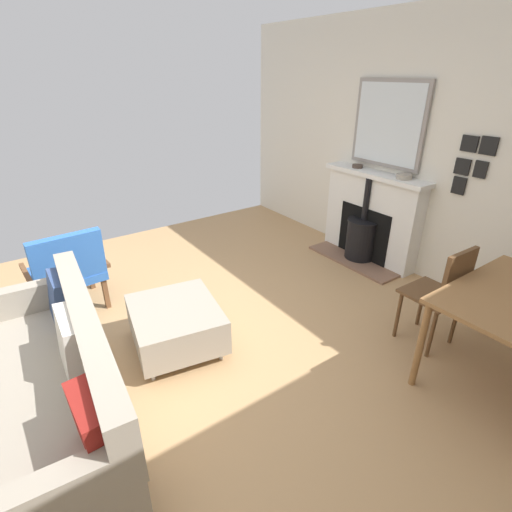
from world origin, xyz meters
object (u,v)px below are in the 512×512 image
Objects in this scene: mantel_bowl_far at (404,176)px; dining_chair_near_fireplace at (443,290)px; mantel_bowl_near at (358,166)px; ottoman at (176,323)px; armchair_accent at (68,269)px; fireplace at (368,222)px; sofa at (45,391)px.

mantel_bowl_far reaches higher than dining_chair_near_fireplace.
ottoman is at bearing 11.27° from mantel_bowl_near.
mantel_bowl_far is 2.79m from ottoman.
mantel_bowl_near reaches higher than armchair_accent.
fireplace is 8.27× the size of mantel_bowl_far.
fireplace is 0.68m from mantel_bowl_near.
sofa is at bearing 3.70° from mantel_bowl_far.
mantel_bowl_far is 3.49m from armchair_accent.
ottoman is 0.96× the size of dining_chair_near_fireplace.
fireplace is at bearing -170.73° from sofa.
fireplace is at bearing 85.60° from mantel_bowl_near.
mantel_bowl_near reaches higher than sofa.
mantel_bowl_far is at bearing -128.72° from dining_chair_near_fireplace.
mantel_bowl_near is at bearing -168.73° from ottoman.
ottoman is 1.04× the size of armchair_accent.
fireplace is 1.57× the size of armchair_accent.
mantel_bowl_near reaches higher than ottoman.
sofa is at bearing 9.27° from fireplace.
mantel_bowl_near is 0.78× the size of mantel_bowl_far.
mantel_bowl_far reaches higher than sofa.
fireplace is 1.70m from dining_chair_near_fireplace.
mantel_bowl_near is (-0.02, -0.28, 0.62)m from fireplace.
fireplace is 3.30m from armchair_accent.
dining_chair_near_fireplace is (-2.33, 2.28, 0.08)m from armchair_accent.
armchair_accent is at bearing -9.42° from mantel_bowl_near.
fireplace reaches higher than dining_chair_near_fireplace.
ottoman is (2.65, 0.53, -0.85)m from mantel_bowl_near.
sofa is at bearing 19.03° from ottoman.
mantel_bowl_far is at bearing 177.61° from ottoman.
sofa is at bearing 13.46° from mantel_bowl_near.
mantel_bowl_near is 2.03m from dining_chair_near_fireplace.
mantel_bowl_near is at bearing 170.58° from armchair_accent.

